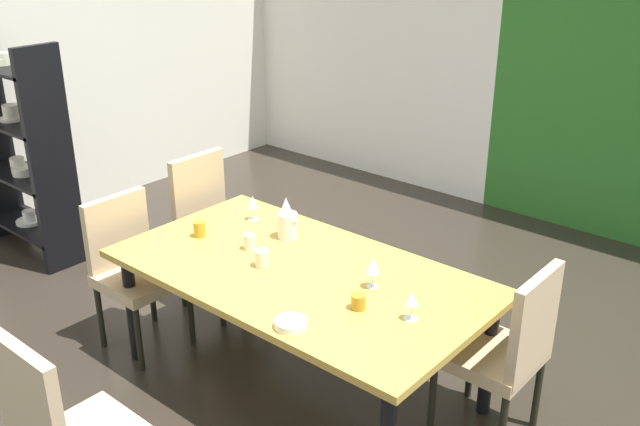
% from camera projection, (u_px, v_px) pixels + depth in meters
% --- Properties ---
extents(ground_plane, '(6.01, 5.93, 0.02)m').
position_uv_depth(ground_plane, '(279.00, 349.00, 4.33)').
color(ground_plane, '#2B251E').
extents(back_panel_interior, '(2.83, 0.10, 2.66)m').
position_uv_depth(back_panel_interior, '(365.00, 37.00, 6.79)').
color(back_panel_interior, silver).
rests_on(back_panel_interior, ground_plane).
extents(left_interior_panel, '(0.10, 5.93, 2.66)m').
position_uv_depth(left_interior_panel, '(1.00, 65.00, 5.57)').
color(left_interior_panel, silver).
rests_on(left_interior_panel, ground_plane).
extents(dining_table, '(2.00, 1.09, 0.71)m').
position_uv_depth(dining_table, '(299.00, 281.00, 3.75)').
color(dining_table, gold).
rests_on(dining_table, ground_plane).
extents(chair_left_near, '(0.45, 0.44, 0.92)m').
position_uv_depth(chair_left_near, '(133.00, 264.00, 4.20)').
color(chair_left_near, tan).
rests_on(chair_left_near, ground_plane).
extents(chair_left_far, '(0.45, 0.44, 1.01)m').
position_uv_depth(chair_left_far, '(212.00, 226.00, 4.64)').
color(chair_left_far, tan).
rests_on(chair_left_far, ground_plane).
extents(chair_right_far, '(0.44, 0.44, 0.95)m').
position_uv_depth(chair_right_far, '(506.00, 346.00, 3.39)').
color(chair_right_far, tan).
rests_on(chair_right_far, ground_plane).
extents(display_shelf, '(0.95, 0.33, 1.63)m').
position_uv_depth(display_shelf, '(19.00, 149.00, 5.25)').
color(display_shelf, black).
rests_on(display_shelf, ground_plane).
extents(wine_glass_rear, '(0.07, 0.07, 0.16)m').
position_uv_depth(wine_glass_rear, '(373.00, 266.00, 3.51)').
color(wine_glass_rear, silver).
rests_on(wine_glass_rear, dining_table).
extents(wine_glass_east, '(0.07, 0.07, 0.15)m').
position_uv_depth(wine_glass_east, '(253.00, 203.00, 4.29)').
color(wine_glass_east, silver).
rests_on(wine_glass_east, dining_table).
extents(wine_glass_front, '(0.06, 0.06, 0.18)m').
position_uv_depth(wine_glass_front, '(286.00, 205.00, 4.21)').
color(wine_glass_front, silver).
rests_on(wine_glass_front, dining_table).
extents(wine_glass_center, '(0.07, 0.07, 0.14)m').
position_uv_depth(wine_glass_center, '(412.00, 300.00, 3.24)').
color(wine_glass_center, silver).
rests_on(wine_glass_center, dining_table).
extents(serving_bowl_left, '(0.15, 0.15, 0.04)m').
position_uv_depth(serving_bowl_left, '(291.00, 324.00, 3.21)').
color(serving_bowl_left, white).
rests_on(serving_bowl_left, dining_table).
extents(cup_near_shelf, '(0.08, 0.08, 0.09)m').
position_uv_depth(cup_near_shelf, '(262.00, 258.00, 3.74)').
color(cup_near_shelf, beige).
rests_on(cup_near_shelf, dining_table).
extents(cup_near_window, '(0.07, 0.07, 0.09)m').
position_uv_depth(cup_near_window, '(249.00, 242.00, 3.94)').
color(cup_near_window, beige).
rests_on(cup_near_window, dining_table).
extents(cup_west, '(0.07, 0.07, 0.09)m').
position_uv_depth(cup_west, '(199.00, 229.00, 4.09)').
color(cup_west, '#BC8C20').
rests_on(cup_west, dining_table).
extents(cup_south, '(0.07, 0.07, 0.07)m').
position_uv_depth(cup_south, '(358.00, 302.00, 3.35)').
color(cup_south, '#B48420').
rests_on(cup_south, dining_table).
extents(pitcher_north, '(0.13, 0.12, 0.15)m').
position_uv_depth(pitcher_north, '(288.00, 225.00, 4.06)').
color(pitcher_north, silver).
rests_on(pitcher_north, dining_table).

